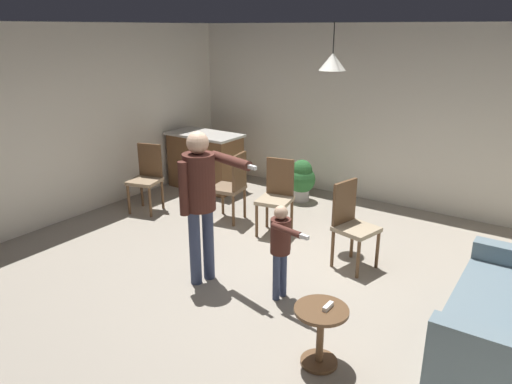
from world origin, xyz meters
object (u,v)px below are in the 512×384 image
couch_floral (512,318)px  kitchen_counter (205,161)px  side_table_by_couch (320,329)px  dining_chair_by_counter (351,222)px  person_child (281,242)px  dining_chair_centre_back (147,175)px  person_adult (200,192)px  dining_chair_spare (277,194)px  spare_remote_on_table (328,306)px  potted_plant_corner (302,178)px  dining_chair_near_wall (232,184)px

couch_floral → kitchen_counter: couch_floral is taller
side_table_by_couch → dining_chair_by_counter: bearing=106.7°
side_table_by_couch → person_child: size_ratio=0.52×
side_table_by_couch → dining_chair_centre_back: bearing=155.9°
kitchen_counter → person_adult: 3.30m
couch_floral → person_adult: bearing=99.6°
kitchen_counter → person_child: bearing=-38.1°
dining_chair_by_counter → dining_chair_spare: size_ratio=1.00×
side_table_by_couch → spare_remote_on_table: size_ratio=4.00×
kitchen_counter → person_adult: person_adult is taller
kitchen_counter → dining_chair_spare: 2.23m
dining_chair_by_counter → couch_floral: bearing=81.9°
person_adult → dining_chair_centre_back: 2.46m
couch_floral → potted_plant_corner: (-3.32, 2.31, 0.04)m
couch_floral → dining_chair_centre_back: 5.07m
dining_chair_near_wall → dining_chair_centre_back: 1.36m
dining_chair_centre_back → spare_remote_on_table: size_ratio=7.69×
dining_chair_near_wall → dining_chair_centre_back: bearing=95.9°
kitchen_counter → dining_chair_by_counter: dining_chair_by_counter is taller
person_adult → dining_chair_centre_back: size_ratio=1.66×
person_adult → dining_chair_centre_back: (-2.10, 1.18, -0.48)m
couch_floral → potted_plant_corner: 4.05m
person_adult → person_child: size_ratio=1.65×
kitchen_counter → potted_plant_corner: bearing=11.6°
dining_chair_centre_back → dining_chair_near_wall: bearing=-179.8°
couch_floral → dining_chair_near_wall: (-3.72, 1.02, 0.21)m
couch_floral → spare_remote_on_table: couch_floral is taller
person_child → spare_remote_on_table: person_child is taller
side_table_by_couch → dining_chair_by_counter: 1.84m
couch_floral → dining_chair_spare: (-2.99, 1.04, 0.21)m
kitchen_counter → spare_remote_on_table: kitchen_counter is taller
dining_chair_by_counter → potted_plant_corner: (-1.55, 1.60, -0.18)m
person_adult → dining_chair_spare: person_adult is taller
kitchen_counter → dining_chair_near_wall: bearing=-36.0°
dining_chair_near_wall → potted_plant_corner: bearing=-26.9°
dining_chair_spare → kitchen_counter: bearing=-35.7°
dining_chair_spare → spare_remote_on_table: 2.71m
dining_chair_by_counter → dining_chair_near_wall: (-1.94, 0.31, 0.00)m
side_table_by_couch → dining_chair_by_counter: dining_chair_by_counter is taller
dining_chair_by_counter → dining_chair_near_wall: size_ratio=1.00×
side_table_by_couch → dining_chair_spare: bearing=129.8°
person_child → person_adult: bearing=-68.9°
dining_chair_centre_back → dining_chair_spare: same height
person_child → dining_chair_centre_back: size_ratio=1.00×
dining_chair_by_counter → spare_remote_on_table: size_ratio=7.69×
spare_remote_on_table → dining_chair_by_counter: bearing=108.2°
couch_floral → dining_chair_by_counter: size_ratio=1.81×
couch_floral → dining_chair_spare: size_ratio=1.81×
couch_floral → dining_chair_spare: bearing=70.0°
side_table_by_couch → dining_chair_by_counter: (-0.53, 1.75, 0.22)m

